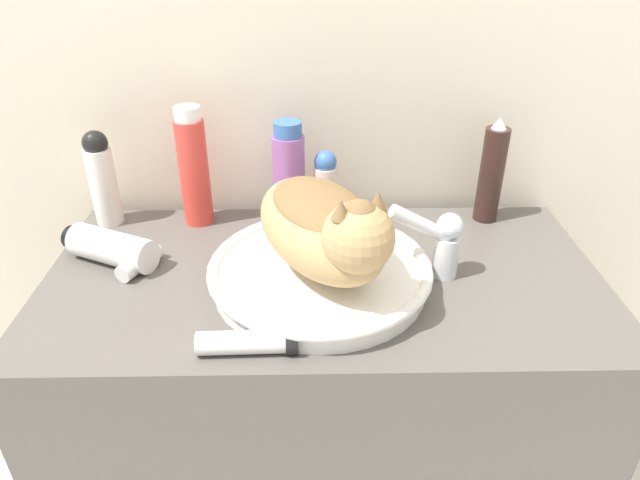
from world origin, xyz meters
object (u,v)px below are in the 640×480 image
at_px(hairspray_can_black, 491,173).
at_px(cream_tube, 249,342).
at_px(faucet, 442,240).
at_px(hair_dryer, 114,249).
at_px(mouthwash_bottle, 289,175).
at_px(lotion_bottle_white, 102,178).
at_px(deodorant_stick, 325,187).
at_px(cat, 325,225).
at_px(shampoo_bottle_tall, 194,168).

relative_size(hairspray_can_black, cream_tube, 1.47).
relative_size(faucet, hair_dryer, 0.77).
bearing_deg(hair_dryer, mouthwash_bottle, -127.64).
xyz_separation_m(lotion_bottle_white, cream_tube, (0.33, -0.41, -0.08)).
xyz_separation_m(cream_tube, hair_dryer, (-0.27, 0.25, 0.01)).
relative_size(lotion_bottle_white, cream_tube, 1.32).
height_order(faucet, mouthwash_bottle, mouthwash_bottle).
xyz_separation_m(hairspray_can_black, deodorant_stick, (-0.34, -0.00, -0.03)).
bearing_deg(lotion_bottle_white, cat, -29.97).
height_order(hairspray_can_black, hair_dryer, hairspray_can_black).
xyz_separation_m(shampoo_bottle_tall, hair_dryer, (-0.13, -0.16, -0.09)).
relative_size(hairspray_can_black, lotion_bottle_white, 1.11).
height_order(cat, deodorant_stick, cat).
bearing_deg(deodorant_stick, faucet, -47.66).
relative_size(cat, lotion_bottle_white, 1.78).
relative_size(mouthwash_bottle, lotion_bottle_white, 1.08).
height_order(deodorant_stick, cream_tube, deodorant_stick).
bearing_deg(cream_tube, lotion_bottle_white, 128.37).
bearing_deg(shampoo_bottle_tall, cream_tube, -71.12).
height_order(cat, mouthwash_bottle, cat).
height_order(cream_tube, hair_dryer, hair_dryer).
distance_m(faucet, hairspray_can_black, 0.26).
distance_m(mouthwash_bottle, shampoo_bottle_tall, 0.19).
bearing_deg(faucet, lotion_bottle_white, -25.52).
distance_m(shampoo_bottle_tall, lotion_bottle_white, 0.19).
bearing_deg(deodorant_stick, shampoo_bottle_tall, 180.00).
bearing_deg(lotion_bottle_white, deodorant_stick, 0.00).
relative_size(faucet, shampoo_bottle_tall, 0.60).
distance_m(mouthwash_bottle, cream_tube, 0.42).
xyz_separation_m(faucet, cream_tube, (-0.32, -0.20, -0.05)).
bearing_deg(hairspray_can_black, shampoo_bottle_tall, -180.00).
xyz_separation_m(hairspray_can_black, lotion_bottle_white, (-0.79, -0.00, -0.00)).
distance_m(hairspray_can_black, deodorant_stick, 0.34).
height_order(cat, shampoo_bottle_tall, shampoo_bottle_tall).
height_order(shampoo_bottle_tall, cream_tube, shampoo_bottle_tall).
xyz_separation_m(cat, shampoo_bottle_tall, (-0.26, 0.26, -0.01)).
bearing_deg(cream_tube, deodorant_stick, 73.49).
relative_size(shampoo_bottle_tall, lotion_bottle_white, 1.23).
distance_m(cat, faucet, 0.21).
height_order(faucet, hair_dryer, faucet).
bearing_deg(hair_dryer, deodorant_stick, -132.21).
relative_size(hairspray_can_black, deodorant_stick, 1.43).
distance_m(mouthwash_bottle, lotion_bottle_white, 0.38).
bearing_deg(mouthwash_bottle, faucet, -38.55).
bearing_deg(shampoo_bottle_tall, hairspray_can_black, 0.00).
height_order(mouthwash_bottle, cream_tube, mouthwash_bottle).
height_order(deodorant_stick, hair_dryer, deodorant_stick).
bearing_deg(mouthwash_bottle, hairspray_can_black, 0.00).
height_order(cat, hair_dryer, cat).
bearing_deg(hair_dryer, hairspray_can_black, -142.22).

